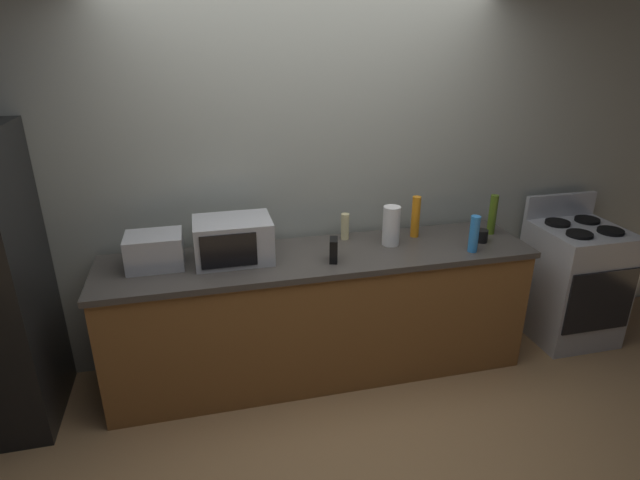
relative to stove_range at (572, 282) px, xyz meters
name	(u,v)px	position (x,y,z in m)	size (l,w,h in m)	color
ground_plane	(335,405)	(-2.00, -0.40, -0.46)	(8.00, 8.00, 0.00)	#A87F51
back_wall	(306,171)	(-2.00, 0.41, 0.89)	(6.40, 0.10, 2.70)	#9EA399
counter_run	(320,314)	(-2.00, 0.00, -0.01)	(2.84, 0.64, 0.90)	brown
stove_range	(572,282)	(0.00, 0.00, 0.00)	(0.60, 0.61, 1.08)	#B7BABF
microwave	(233,240)	(-2.55, 0.05, 0.57)	(0.48, 0.35, 0.27)	#B7BABF
toaster_oven	(155,251)	(-3.03, 0.06, 0.54)	(0.34, 0.26, 0.21)	#B7BABF
paper_towel_roll	(391,226)	(-1.49, 0.05, 0.57)	(0.12, 0.12, 0.27)	white
cordless_phone	(334,250)	(-1.94, -0.12, 0.51)	(0.05, 0.11, 0.15)	black
bottle_dish_soap	(416,217)	(-1.28, 0.15, 0.59)	(0.06, 0.06, 0.29)	orange
bottle_spray_cleaner	(474,234)	(-1.01, -0.19, 0.56)	(0.06, 0.06, 0.25)	#338CE5
bottle_olive_oil	(493,215)	(-0.72, 0.07, 0.58)	(0.06, 0.06, 0.29)	#4C6B19
bottle_hand_soap	(345,226)	(-1.77, 0.22, 0.53)	(0.06, 0.06, 0.18)	beige
mug_black	(481,236)	(-0.87, -0.05, 0.48)	(0.09, 0.09, 0.09)	black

